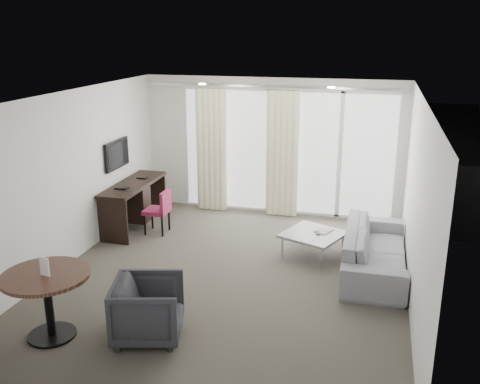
% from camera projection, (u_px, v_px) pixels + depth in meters
% --- Properties ---
extents(floor, '(5.00, 6.00, 0.00)m').
position_uv_depth(floor, '(230.00, 275.00, 7.83)').
color(floor, '#47433A').
rests_on(floor, ground).
extents(ceiling, '(5.00, 6.00, 0.00)m').
position_uv_depth(ceiling, '(229.00, 97.00, 7.06)').
color(ceiling, white).
rests_on(ceiling, ground).
extents(wall_left, '(0.00, 6.00, 2.60)m').
position_uv_depth(wall_left, '(70.00, 178.00, 8.05)').
color(wall_left, silver).
rests_on(wall_left, ground).
extents(wall_right, '(0.00, 6.00, 2.60)m').
position_uv_depth(wall_right, '(417.00, 205.00, 6.84)').
color(wall_right, silver).
rests_on(wall_right, ground).
extents(wall_front, '(5.00, 0.00, 2.60)m').
position_uv_depth(wall_front, '(136.00, 287.00, 4.67)').
color(wall_front, silver).
rests_on(wall_front, ground).
extents(window_panel, '(4.00, 0.02, 2.38)m').
position_uv_depth(window_panel, '(287.00, 153.00, 10.16)').
color(window_panel, white).
rests_on(window_panel, ground).
extents(window_frame, '(4.10, 0.06, 2.44)m').
position_uv_depth(window_frame, '(287.00, 153.00, 10.15)').
color(window_frame, white).
rests_on(window_frame, ground).
extents(curtain_left, '(0.60, 0.20, 2.38)m').
position_uv_depth(curtain_left, '(212.00, 150.00, 10.36)').
color(curtain_left, beige).
rests_on(curtain_left, ground).
extents(curtain_right, '(0.60, 0.20, 2.38)m').
position_uv_depth(curtain_right, '(283.00, 154.00, 10.02)').
color(curtain_right, beige).
rests_on(curtain_right, ground).
extents(curtain_track, '(4.80, 0.04, 0.04)m').
position_uv_depth(curtain_track, '(271.00, 87.00, 9.72)').
color(curtain_track, '#B2B2B7').
rests_on(curtain_track, ceiling).
extents(downlight_a, '(0.12, 0.12, 0.02)m').
position_uv_depth(downlight_a, '(202.00, 84.00, 8.76)').
color(downlight_a, '#FFE0B2').
rests_on(downlight_a, ceiling).
extents(downlight_b, '(0.12, 0.12, 0.02)m').
position_uv_depth(downlight_b, '(331.00, 87.00, 8.26)').
color(downlight_b, '#FFE0B2').
rests_on(downlight_b, ceiling).
extents(desk, '(0.55, 1.76, 0.83)m').
position_uv_depth(desk, '(134.00, 205.00, 9.63)').
color(desk, black).
rests_on(desk, floor).
extents(tv, '(0.05, 0.80, 0.50)m').
position_uv_depth(tv, '(117.00, 154.00, 9.36)').
color(tv, black).
rests_on(tv, wall_left).
extents(desk_chair, '(0.43, 0.40, 0.79)m').
position_uv_depth(desk_chair, '(157.00, 211.00, 9.36)').
color(desk_chair, '#93234A').
rests_on(desk_chair, floor).
extents(round_table, '(1.19, 1.19, 0.80)m').
position_uv_depth(round_table, '(49.00, 306.00, 6.17)').
color(round_table, '#3E241A').
rests_on(round_table, floor).
extents(menu_card, '(0.12, 0.04, 0.22)m').
position_uv_depth(menu_card, '(46.00, 282.00, 6.03)').
color(menu_card, white).
rests_on(menu_card, round_table).
extents(tub_armchair, '(0.96, 0.94, 0.72)m').
position_uv_depth(tub_armchair, '(148.00, 309.00, 6.17)').
color(tub_armchair, '#28282E').
rests_on(tub_armchair, floor).
extents(coffee_table, '(1.11, 1.11, 0.38)m').
position_uv_depth(coffee_table, '(313.00, 244.00, 8.46)').
color(coffee_table, gray).
rests_on(coffee_table, floor).
extents(remote, '(0.08, 0.15, 0.02)m').
position_uv_depth(remote, '(318.00, 235.00, 8.39)').
color(remote, black).
rests_on(remote, coffee_table).
extents(magazine, '(0.31, 0.34, 0.02)m').
position_uv_depth(magazine, '(323.00, 232.00, 8.49)').
color(magazine, gray).
rests_on(magazine, coffee_table).
extents(sofa, '(0.88, 2.26, 0.66)m').
position_uv_depth(sofa, '(375.00, 250.00, 7.91)').
color(sofa, gray).
rests_on(sofa, floor).
extents(terrace_slab, '(5.60, 3.00, 0.12)m').
position_uv_depth(terrace_slab, '(297.00, 193.00, 11.94)').
color(terrace_slab, '#4D4D50').
rests_on(terrace_slab, ground).
extents(rattan_chair_a, '(0.62, 0.62, 0.89)m').
position_uv_depth(rattan_chair_a, '(314.00, 173.00, 11.63)').
color(rattan_chair_a, brown).
rests_on(rattan_chair_a, terrace_slab).
extents(rattan_chair_b, '(0.54, 0.54, 0.74)m').
position_uv_depth(rattan_chair_b, '(363.00, 173.00, 11.95)').
color(rattan_chair_b, brown).
rests_on(rattan_chair_b, terrace_slab).
extents(rattan_table, '(0.58, 0.58, 0.49)m').
position_uv_depth(rattan_table, '(336.00, 180.00, 11.83)').
color(rattan_table, brown).
rests_on(rattan_table, terrace_slab).
extents(balustrade, '(5.50, 0.06, 1.05)m').
position_uv_depth(balustrade, '(307.00, 154.00, 13.11)').
color(balustrade, '#B2B2B7').
rests_on(balustrade, terrace_slab).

